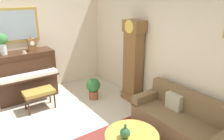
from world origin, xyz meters
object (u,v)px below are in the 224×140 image
object	(u,v)px
mantel_clock	(32,44)
potted_plant	(93,87)
piano_bench	(39,93)
grandfather_clock	(133,64)
flower_vase	(2,42)
coffee_table	(132,136)
teacup	(24,52)
piano	(26,75)
couch	(182,121)
green_jug	(125,133)

from	to	relation	value
mantel_clock	potted_plant	bearing A→B (deg)	46.36
piano_bench	potted_plant	distance (m)	1.33
grandfather_clock	flower_vase	xyz separation A→B (m)	(-1.67, -2.58, 0.58)
coffee_table	flower_vase	xyz separation A→B (m)	(-3.26, -1.20, 1.14)
teacup	mantel_clock	bearing A→B (deg)	122.78
piano	piano_bench	bearing A→B (deg)	4.53
flower_vase	piano_bench	bearing A→B (deg)	30.82
couch	coffee_table	size ratio (longest dim) A/B	2.16
piano	couch	bearing A→B (deg)	29.86
piano	green_jug	world-z (taller)	piano
grandfather_clock	mantel_clock	xyz separation A→B (m)	(-1.67, -1.92, 0.44)
couch	potted_plant	world-z (taller)	couch
coffee_table	mantel_clock	distance (m)	3.45
couch	piano	bearing A→B (deg)	-150.14
coffee_table	potted_plant	distance (m)	2.27
piano	grandfather_clock	size ratio (longest dim) A/B	0.71
grandfather_clock	teacup	bearing A→B (deg)	-125.04
flower_vase	potted_plant	distance (m)	2.41
coffee_table	flower_vase	world-z (taller)	flower_vase
flower_vase	teacup	size ratio (longest dim) A/B	5.00
grandfather_clock	mantel_clock	bearing A→B (deg)	-130.97
piano_bench	grandfather_clock	bearing A→B (deg)	67.53
piano	green_jug	bearing A→B (deg)	11.28
piano_bench	mantel_clock	distance (m)	1.29
piano	teacup	world-z (taller)	teacup
piano	mantel_clock	size ratio (longest dim) A/B	3.79
grandfather_clock	green_jug	xyz separation A→B (m)	(1.59, -1.51, -0.44)
coffee_table	potted_plant	world-z (taller)	potted_plant
green_jug	flower_vase	bearing A→B (deg)	-161.94
piano	grandfather_clock	xyz separation A→B (m)	(1.67, 2.16, 0.34)
mantel_clock	teacup	size ratio (longest dim) A/B	3.28
piano_bench	mantel_clock	xyz separation A→B (m)	(-0.80, 0.18, 1.00)
couch	teacup	distance (m)	3.88
mantel_clock	green_jug	bearing A→B (deg)	7.06
coffee_table	green_jug	distance (m)	0.18
flower_vase	couch	bearing A→B (deg)	34.85
green_jug	potted_plant	bearing A→B (deg)	161.91
piano_bench	green_jug	distance (m)	2.53
piano_bench	potted_plant	bearing A→B (deg)	78.24
flower_vase	green_jug	xyz separation A→B (m)	(3.26, 1.06, -1.02)
couch	mantel_clock	bearing A→B (deg)	-153.37
couch	green_jug	size ratio (longest dim) A/B	7.92
mantel_clock	potted_plant	size ratio (longest dim) A/B	0.68
grandfather_clock	potted_plant	xyz separation A→B (m)	(-0.60, -0.80, -0.64)
piano	teacup	xyz separation A→B (m)	(0.16, 0.01, 0.63)
couch	mantel_clock	distance (m)	3.93
mantel_clock	piano	bearing A→B (deg)	-90.60
piano	potted_plant	distance (m)	1.76
coffee_table	green_jug	bearing A→B (deg)	-91.48
grandfather_clock	coffee_table	size ratio (longest dim) A/B	2.31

